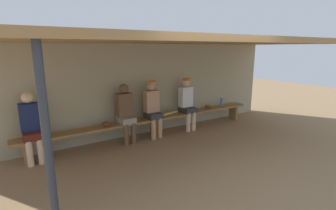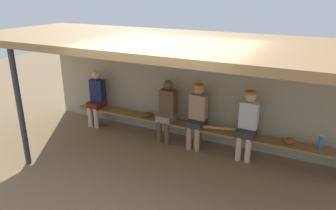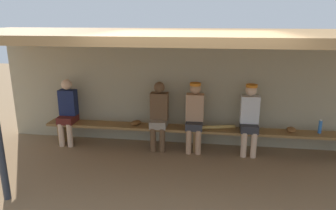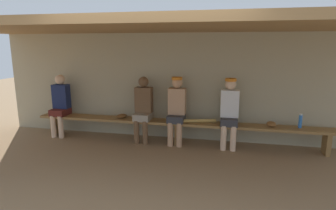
{
  "view_description": "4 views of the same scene",
  "coord_description": "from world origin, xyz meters",
  "px_view_note": "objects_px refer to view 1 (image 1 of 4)",
  "views": [
    {
      "loc": [
        -2.91,
        -3.55,
        2.11
      ],
      "look_at": [
        0.19,
        1.22,
        0.82
      ],
      "focal_mm": 27.0,
      "sensor_mm": 36.0,
      "label": 1
    },
    {
      "loc": [
        2.2,
        -4.13,
        3.07
      ],
      "look_at": [
        -0.44,
        1.06,
        1.0
      ],
      "focal_mm": 34.27,
      "sensor_mm": 36.0,
      "label": 2
    },
    {
      "loc": [
        0.27,
        -4.19,
        2.53
      ],
      "look_at": [
        -0.52,
        1.37,
        0.95
      ],
      "focal_mm": 33.56,
      "sensor_mm": 36.0,
      "label": 3
    },
    {
      "loc": [
        0.96,
        -3.82,
        1.96
      ],
      "look_at": [
        -0.1,
        1.07,
        0.89
      ],
      "focal_mm": 30.19,
      "sensor_mm": 36.0,
      "label": 4
    }
  ],
  "objects_px": {
    "baseball_glove_tan": "(208,107)",
    "baseball_bat": "(167,114)",
    "player_with_sunglasses": "(31,125)",
    "player_rightmost": "(126,111)",
    "water_bottle_blue": "(221,102)",
    "bench": "(154,121)",
    "player_near_post": "(153,106)",
    "player_in_white": "(187,101)",
    "baseball_glove_worn": "(106,124)",
    "support_post": "(47,140)"
  },
  "relations": [
    {
      "from": "player_near_post",
      "to": "player_in_white",
      "type": "bearing_deg",
      "value": 0.0
    },
    {
      "from": "baseball_glove_tan",
      "to": "baseball_bat",
      "type": "height_order",
      "value": "baseball_glove_tan"
    },
    {
      "from": "player_with_sunglasses",
      "to": "player_in_white",
      "type": "relative_size",
      "value": 0.99
    },
    {
      "from": "bench",
      "to": "player_near_post",
      "type": "distance_m",
      "value": 0.36
    },
    {
      "from": "player_near_post",
      "to": "player_with_sunglasses",
      "type": "distance_m",
      "value": 2.57
    },
    {
      "from": "player_with_sunglasses",
      "to": "baseball_glove_worn",
      "type": "bearing_deg",
      "value": 0.26
    },
    {
      "from": "water_bottle_blue",
      "to": "baseball_bat",
      "type": "height_order",
      "value": "water_bottle_blue"
    },
    {
      "from": "bench",
      "to": "water_bottle_blue",
      "type": "distance_m",
      "value": 2.29
    },
    {
      "from": "water_bottle_blue",
      "to": "baseball_glove_tan",
      "type": "bearing_deg",
      "value": -178.99
    },
    {
      "from": "baseball_glove_worn",
      "to": "baseball_glove_tan",
      "type": "bearing_deg",
      "value": 126.44
    },
    {
      "from": "baseball_glove_worn",
      "to": "water_bottle_blue",
      "type": "bearing_deg",
      "value": 126.52
    },
    {
      "from": "water_bottle_blue",
      "to": "bench",
      "type": "bearing_deg",
      "value": -179.0
    },
    {
      "from": "bench",
      "to": "player_in_white",
      "type": "xyz_separation_m",
      "value": [
        1.0,
        0.0,
        0.36
      ]
    },
    {
      "from": "player_near_post",
      "to": "baseball_glove_worn",
      "type": "height_order",
      "value": "player_near_post"
    },
    {
      "from": "player_near_post",
      "to": "baseball_glove_worn",
      "type": "relative_size",
      "value": 5.6
    },
    {
      "from": "water_bottle_blue",
      "to": "baseball_bat",
      "type": "distance_m",
      "value": 1.91
    },
    {
      "from": "water_bottle_blue",
      "to": "player_with_sunglasses",
      "type": "bearing_deg",
      "value": -179.57
    },
    {
      "from": "bench",
      "to": "baseball_glove_worn",
      "type": "relative_size",
      "value": 25.0
    },
    {
      "from": "support_post",
      "to": "player_with_sunglasses",
      "type": "relative_size",
      "value": 1.65
    },
    {
      "from": "player_with_sunglasses",
      "to": "player_in_white",
      "type": "distance_m",
      "value": 3.6
    },
    {
      "from": "support_post",
      "to": "player_in_white",
      "type": "distance_m",
      "value": 4.18
    },
    {
      "from": "player_with_sunglasses",
      "to": "support_post",
      "type": "bearing_deg",
      "value": -89.77
    },
    {
      "from": "bench",
      "to": "water_bottle_blue",
      "type": "relative_size",
      "value": 22.64
    },
    {
      "from": "player_near_post",
      "to": "water_bottle_blue",
      "type": "xyz_separation_m",
      "value": [
        2.31,
        0.04,
        -0.16
      ]
    },
    {
      "from": "player_near_post",
      "to": "baseball_glove_worn",
      "type": "bearing_deg",
      "value": 179.71
    },
    {
      "from": "player_with_sunglasses",
      "to": "player_rightmost",
      "type": "bearing_deg",
      "value": 0.0
    },
    {
      "from": "player_in_white",
      "to": "player_rightmost",
      "type": "bearing_deg",
      "value": -179.98
    },
    {
      "from": "player_near_post",
      "to": "baseball_glove_tan",
      "type": "xyz_separation_m",
      "value": [
        1.81,
        0.03,
        -0.24
      ]
    },
    {
      "from": "baseball_bat",
      "to": "baseball_glove_worn",
      "type": "bearing_deg",
      "value": 166.09
    },
    {
      "from": "player_with_sunglasses",
      "to": "baseball_glove_tan",
      "type": "distance_m",
      "value": 4.38
    },
    {
      "from": "water_bottle_blue",
      "to": "baseball_glove_worn",
      "type": "relative_size",
      "value": 1.1
    },
    {
      "from": "player_rightmost",
      "to": "baseball_glove_tan",
      "type": "relative_size",
      "value": 5.56
    },
    {
      "from": "baseball_bat",
      "to": "bench",
      "type": "bearing_deg",
      "value": 166.43
    },
    {
      "from": "player_with_sunglasses",
      "to": "water_bottle_blue",
      "type": "relative_size",
      "value": 5.04
    },
    {
      "from": "player_near_post",
      "to": "player_in_white",
      "type": "xyz_separation_m",
      "value": [
        1.03,
        0.0,
        0.0
      ]
    },
    {
      "from": "player_rightmost",
      "to": "water_bottle_blue",
      "type": "xyz_separation_m",
      "value": [
        3.0,
        0.04,
        -0.14
      ]
    },
    {
      "from": "player_in_white",
      "to": "support_post",
      "type": "bearing_deg",
      "value": -149.64
    },
    {
      "from": "baseball_glove_tan",
      "to": "bench",
      "type": "bearing_deg",
      "value": 95.14
    },
    {
      "from": "support_post",
      "to": "baseball_bat",
      "type": "distance_m",
      "value": 3.68
    },
    {
      "from": "player_near_post",
      "to": "support_post",
      "type": "bearing_deg",
      "value": -140.62
    },
    {
      "from": "bench",
      "to": "baseball_glove_tan",
      "type": "relative_size",
      "value": 25.0
    },
    {
      "from": "baseball_glove_tan",
      "to": "player_rightmost",
      "type": "bearing_deg",
      "value": 94.78
    },
    {
      "from": "player_near_post",
      "to": "baseball_glove_tan",
      "type": "relative_size",
      "value": 5.6
    },
    {
      "from": "player_near_post",
      "to": "player_rightmost",
      "type": "bearing_deg",
      "value": -179.96
    },
    {
      "from": "player_with_sunglasses",
      "to": "baseball_bat",
      "type": "relative_size",
      "value": 1.71
    },
    {
      "from": "baseball_glove_tan",
      "to": "baseball_bat",
      "type": "relative_size",
      "value": 0.31
    },
    {
      "from": "bench",
      "to": "baseball_glove_worn",
      "type": "height_order",
      "value": "baseball_glove_worn"
    },
    {
      "from": "water_bottle_blue",
      "to": "baseball_glove_worn",
      "type": "xyz_separation_m",
      "value": [
        -3.47,
        -0.03,
        -0.08
      ]
    },
    {
      "from": "player_in_white",
      "to": "player_with_sunglasses",
      "type": "bearing_deg",
      "value": -179.99
    },
    {
      "from": "player_with_sunglasses",
      "to": "water_bottle_blue",
      "type": "distance_m",
      "value": 4.88
    }
  ]
}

